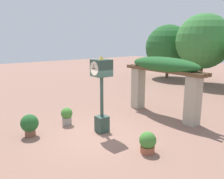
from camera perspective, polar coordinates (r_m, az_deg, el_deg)
ground_plane at (r=9.51m, az=-3.33°, el=-10.40°), size 60.00×60.00×0.00m
pedestal_clock at (r=9.10m, az=-2.51°, el=0.69°), size 0.64×0.68×3.02m
pergola at (r=11.38m, az=12.24°, el=3.97°), size 4.48×1.13×2.81m
potted_plant_near_left at (r=9.55m, az=-19.21°, el=-7.93°), size 0.67×0.67×0.86m
potted_plant_near_right at (r=10.40m, az=-10.82°, el=-6.19°), size 0.49×0.49×0.76m
potted_plant_far_left at (r=7.94m, az=8.57°, el=-12.42°), size 0.56×0.56×0.71m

